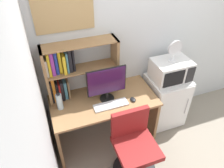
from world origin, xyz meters
TOP-DOWN VIEW (x-y plane):
  - wall_back at (0.40, 0.02)m, footprint 6.40×0.04m
  - desk at (-0.88, -0.33)m, footprint 1.34×0.67m
  - hutch_bookshelf at (-1.23, -0.11)m, footprint 0.89×0.23m
  - monitor at (-0.83, -0.33)m, footprint 0.49×0.18m
  - keyboard at (-0.83, -0.47)m, footprint 0.43×0.14m
  - computer_mouse at (-0.54, -0.48)m, footprint 0.07×0.09m
  - water_bottle at (-1.42, -0.30)m, footprint 0.07×0.07m
  - mini_fridge at (0.10, -0.28)m, footprint 0.55×0.52m
  - microwave at (0.10, -0.28)m, footprint 0.50×0.39m
  - desk_fan at (0.10, -0.29)m, footprint 0.20×0.11m
  - desk_chair at (-0.70, -0.91)m, footprint 0.55×0.55m
  - wall_corkboard at (-1.19, -0.01)m, footprint 0.64×0.02m

SIDE VIEW (x-z plane):
  - desk_chair at x=-0.70m, z-range -0.05..0.82m
  - mini_fridge at x=0.10m, z-range 0.00..0.80m
  - desk at x=-0.88m, z-range 0.15..0.91m
  - keyboard at x=-0.83m, z-range 0.76..0.78m
  - computer_mouse at x=-0.54m, z-range 0.76..0.79m
  - water_bottle at x=-1.42m, z-range 0.75..0.98m
  - microwave at x=0.10m, z-range 0.80..1.09m
  - monitor at x=-0.83m, z-range 0.78..1.24m
  - hutch_bookshelf at x=-1.23m, z-range 0.78..1.51m
  - desk_fan at x=0.10m, z-range 1.12..1.42m
  - wall_back at x=0.40m, z-range 0.00..2.60m
  - wall_corkboard at x=-1.19m, z-range 1.60..2.04m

